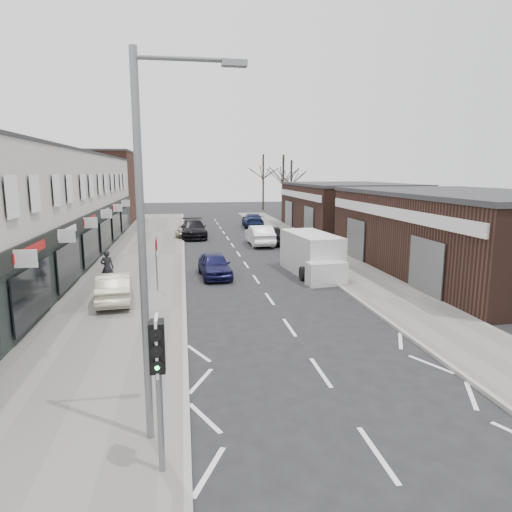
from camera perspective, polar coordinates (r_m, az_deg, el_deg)
name	(u,v)px	position (r m, az deg, el deg)	size (l,w,h in m)	color
ground	(344,406)	(12.27, 10.95, -17.96)	(160.00, 160.00, 0.00)	black
pavement_left	(142,256)	(32.73, -14.02, 0.03)	(5.50, 64.00, 0.12)	slate
pavement_right	(316,251)	(34.00, 7.46, 0.63)	(3.50, 64.00, 0.12)	slate
shop_terrace_left	(22,210)	(31.21, -27.18, 5.16)	(8.00, 41.00, 7.10)	#BDB7AC
brick_block_far	(97,188)	(55.96, -19.21, 8.02)	(8.00, 10.00, 8.00)	#43261C
right_unit_near	(467,234)	(29.35, 24.90, 2.52)	(10.00, 18.00, 4.50)	#351E18
right_unit_far	(347,208)	(47.17, 11.28, 5.92)	(10.00, 16.00, 4.50)	#351E18
tree_far_a	(283,217)	(59.79, 3.37, 4.85)	(3.60, 3.60, 8.00)	#382D26
tree_far_b	(291,213)	(66.17, 4.37, 5.38)	(3.60, 3.60, 7.50)	#382D26
tree_far_c	(263,210)	(71.42, 0.90, 5.78)	(3.60, 3.60, 8.50)	#382D26
traffic_light	(158,359)	(8.78, -12.18, -12.46)	(0.28, 0.60, 3.10)	slate
street_lamp	(150,232)	(9.40, -13.08, 2.98)	(2.23, 0.22, 8.00)	slate
warning_sign	(157,248)	(22.43, -12.30, 0.97)	(0.12, 0.80, 2.70)	slate
white_van	(312,255)	(26.42, 7.01, 0.12)	(2.61, 6.18, 2.33)	silver
sedan_on_pavement	(114,287)	(21.16, -17.28, -3.74)	(1.41, 4.05, 1.33)	#B0A88D
pedestrian	(107,268)	(24.35, -18.10, -1.39)	(0.66, 0.43, 1.81)	black
parked_car_left_a	(215,265)	(25.61, -5.20, -1.13)	(1.61, 3.99, 1.36)	#141440
parked_car_left_b	(194,229)	(41.28, -7.82, 3.39)	(2.24, 5.52, 1.60)	black
parked_car_left_c	(189,230)	(41.98, -8.42, 3.25)	(2.08, 4.50, 1.25)	#B8A893
parked_car_right_a	(260,235)	(36.70, 0.49, 2.62)	(1.70, 4.88, 1.61)	white
parked_car_right_b	(271,235)	(37.31, 1.94, 2.69)	(1.82, 4.53, 1.55)	black
parked_car_right_c	(253,220)	(49.06, -0.43, 4.51)	(2.05, 5.05, 1.47)	#162046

